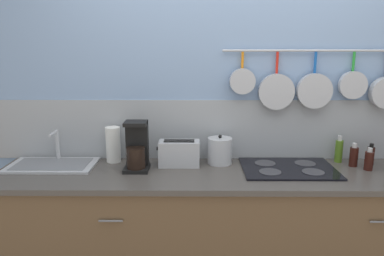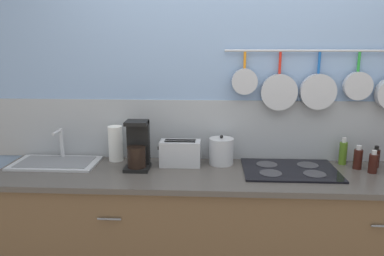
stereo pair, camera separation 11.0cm
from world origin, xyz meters
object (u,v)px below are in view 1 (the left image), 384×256
kettle (220,151)px  bottle_olive_oil (354,156)px  bottle_hot_sauce (369,160)px  paper_towel_roll (113,144)px  coffee_maker (137,150)px  bottle_vinegar (371,155)px  bottle_sesame_oil (339,150)px  toaster (179,153)px

kettle → bottle_olive_oil: bearing=-3.6°
kettle → bottle_hot_sauce: size_ratio=1.36×
bottle_olive_oil → bottle_hot_sauce: (0.07, -0.08, -0.00)m
paper_towel_roll → coffee_maker: 0.25m
bottle_hot_sauce → bottle_vinegar: (0.06, 0.12, -0.00)m
bottle_olive_oil → coffee_maker: bearing=-177.2°
paper_towel_roll → bottle_hot_sauce: size_ratio=1.65×
bottle_olive_oil → bottle_sesame_oil: bearing=125.2°
paper_towel_roll → bottle_sesame_oil: bearing=0.1°
bottle_hot_sauce → paper_towel_roll: bearing=174.4°
paper_towel_roll → toaster: bearing=-10.6°
kettle → bottle_sesame_oil: 0.83m
toaster → bottle_olive_oil: bearing=-0.2°
paper_towel_roll → toaster: (0.46, -0.09, -0.04)m
paper_towel_roll → bottle_hot_sauce: 1.72m
bottle_hot_sauce → bottle_vinegar: 0.13m
bottle_hot_sauce → kettle: bearing=172.2°
kettle → bottle_sesame_oil: size_ratio=1.08×
paper_towel_roll → kettle: (0.74, -0.03, -0.03)m
paper_towel_roll → bottle_olive_oil: size_ratio=1.55×
bottle_sesame_oil → bottle_vinegar: bottle_sesame_oil is taller
bottle_olive_oil → bottle_hot_sauce: bearing=-48.8°
bottle_sesame_oil → bottle_vinegar: size_ratio=1.28×
bottle_vinegar → bottle_hot_sauce: bearing=-118.8°
toaster → bottle_sesame_oil: (1.11, 0.09, -0.00)m
toaster → bottle_olive_oil: size_ratio=1.81×
bottle_olive_oil → bottle_vinegar: bearing=17.1°
kettle → bottle_vinegar: bearing=-0.8°
coffee_maker → toaster: coffee_maker is taller
toaster → bottle_vinegar: bearing=1.6°
bottle_hot_sauce → coffee_maker: bearing=179.8°
bottle_olive_oil → bottle_hot_sauce: bottle_olive_oil is taller
kettle → paper_towel_roll: bearing=177.3°
bottle_sesame_oil → bottle_hot_sauce: bottle_sesame_oil is taller
kettle → bottle_hot_sauce: 0.98m
toaster → bottle_vinegar: size_ratio=1.97×
toaster → coffee_maker: bearing=-164.5°
coffee_maker → kettle: bearing=13.0°
toaster → bottle_sesame_oil: bearing=4.6°
bottle_sesame_oil → bottle_olive_oil: (0.07, -0.09, -0.01)m
bottle_sesame_oil → bottle_vinegar: 0.21m
toaster → bottle_hot_sauce: 1.25m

